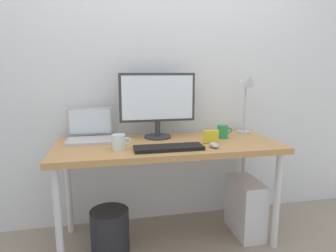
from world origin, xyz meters
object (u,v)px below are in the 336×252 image
Objects in this scene: keyboard at (169,148)px; coffee_mug at (223,131)px; laptop at (90,132)px; desk_lamp at (248,89)px; wastebasket at (110,231)px; photo_frame at (211,136)px; desk at (168,152)px; mouse at (214,145)px; computer_tower at (245,207)px; glass_cup at (119,142)px; monitor at (157,101)px.

keyboard is 0.52m from coffee_mug.
desk_lamp reaches higher than laptop.
keyboard is 0.71m from wastebasket.
desk_lamp is at bearing 32.81° from photo_frame.
photo_frame is at bearing -13.34° from desk.
laptop is at bearing 179.30° from desk_lamp.
photo_frame reaches higher than mouse.
desk_lamp is 1.12× the size of keyboard.
laptop is 0.76× the size of computer_tower.
glass_cup is at bearing -164.52° from desk_lamp.
desk is 0.45m from coffee_mug.
monitor is 1.33× the size of computer_tower.
glass_cup is at bearing -175.92° from computer_tower.
mouse is (0.80, -0.38, -0.04)m from laptop.
desk is 14.00× the size of photo_frame.
photo_frame reaches higher than keyboard.
photo_frame is at bearing -17.77° from laptop.
coffee_mug is 1.06m from wastebasket.
laptop is at bearing 113.10° from wastebasket.
monitor is (-0.04, 0.18, 0.34)m from desk.
desk is at bearing 176.69° from computer_tower.
desk is 4.81× the size of laptop.
keyboard is at bearing 177.65° from mouse.
keyboard reaches higher than desk.
wastebasket is (-0.85, -0.14, -0.63)m from coffee_mug.
glass_cup reaches higher than keyboard.
laptop reaches higher than keyboard.
coffee_mug is 0.20m from photo_frame.
desk is 0.37m from glass_cup.
photo_frame is (-0.38, -0.25, -0.30)m from desk_lamp.
mouse is at bearing -122.69° from coffee_mug.
laptop is 0.88m from mouse.
mouse is (0.31, -0.36, -0.26)m from monitor.
desk_lamp is at bearing 26.47° from keyboard.
desk is 3.13× the size of desk_lamp.
laptop is (-0.53, 0.19, 0.12)m from desk.
glass_cup is 1.10× the size of photo_frame.
desk is at bearing -165.04° from desk_lamp.
glass_cup is (-0.31, 0.07, 0.04)m from keyboard.
mouse is 0.74× the size of glass_cup.
laptop is 0.73× the size of keyboard.
monitor reaches higher than desk.
desk_lamp reaches higher than wastebasket.
keyboard is at bearing -12.80° from glass_cup.
computer_tower is at bearing -3.31° from desk.
mouse is at bearing -7.71° from glass_cup.
photo_frame is (-0.14, -0.14, -0.00)m from coffee_mug.
desk is 0.66m from wastebasket.
keyboard is 4.89× the size of mouse.
desk_lamp is (0.71, 0.00, 0.08)m from monitor.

